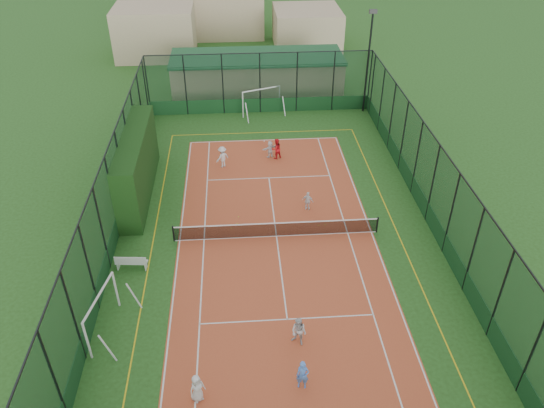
{
  "coord_description": "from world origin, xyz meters",
  "views": [
    {
      "loc": [
        -1.99,
        -23.86,
        18.57
      ],
      "look_at": [
        -0.14,
        1.54,
        1.2
      ],
      "focal_mm": 35.0,
      "sensor_mm": 36.0,
      "label": 1
    }
  ],
  "objects_px": {
    "floodlight_ne": "(368,63)",
    "child_near_left": "(197,388)",
    "clubhouse": "(257,72)",
    "child_far_left": "(222,157)",
    "child_near_right": "(299,332)",
    "coach": "(276,149)",
    "futsal_goal_far": "(261,102)",
    "white_bench": "(131,262)",
    "child_near_mid": "(303,375)",
    "child_far_right": "(308,201)",
    "child_far_back": "(270,149)",
    "futsal_goal_near": "(102,314)"
  },
  "relations": [
    {
      "from": "child_near_mid",
      "to": "coach",
      "type": "distance_m",
      "value": 19.23
    },
    {
      "from": "clubhouse",
      "to": "child_far_right",
      "type": "relative_size",
      "value": 12.33
    },
    {
      "from": "child_near_left",
      "to": "child_far_back",
      "type": "bearing_deg",
      "value": 42.89
    },
    {
      "from": "white_bench",
      "to": "child_far_back",
      "type": "xyz_separation_m",
      "value": [
        8.08,
        11.49,
        0.16
      ]
    },
    {
      "from": "child_near_right",
      "to": "futsal_goal_far",
      "type": "bearing_deg",
      "value": 127.13
    },
    {
      "from": "floodlight_ne",
      "to": "child_near_left",
      "type": "bearing_deg",
      "value": -114.99
    },
    {
      "from": "child_near_left",
      "to": "child_far_back",
      "type": "height_order",
      "value": "child_near_left"
    },
    {
      "from": "floodlight_ne",
      "to": "child_near_left",
      "type": "height_order",
      "value": "floodlight_ne"
    },
    {
      "from": "clubhouse",
      "to": "child_near_right",
      "type": "distance_m",
      "value": 29.88
    },
    {
      "from": "clubhouse",
      "to": "futsal_goal_far",
      "type": "xyz_separation_m",
      "value": [
        0.08,
        -5.41,
        -0.49
      ]
    },
    {
      "from": "floodlight_ne",
      "to": "child_far_back",
      "type": "distance_m",
      "value": 11.62
    },
    {
      "from": "floodlight_ne",
      "to": "child_far_left",
      "type": "bearing_deg",
      "value": -144.05
    },
    {
      "from": "child_near_left",
      "to": "child_near_mid",
      "type": "distance_m",
      "value": 4.27
    },
    {
      "from": "clubhouse",
      "to": "coach",
      "type": "bearing_deg",
      "value": -86.86
    },
    {
      "from": "child_far_right",
      "to": "futsal_goal_far",
      "type": "bearing_deg",
      "value": -54.06
    },
    {
      "from": "white_bench",
      "to": "child_near_right",
      "type": "distance_m",
      "value": 9.94
    },
    {
      "from": "futsal_goal_near",
      "to": "coach",
      "type": "xyz_separation_m",
      "value": [
        9.1,
        15.53,
        -0.3
      ]
    },
    {
      "from": "child_far_back",
      "to": "child_far_right",
      "type": "bearing_deg",
      "value": 76.63
    },
    {
      "from": "coach",
      "to": "futsal_goal_far",
      "type": "bearing_deg",
      "value": -112.42
    },
    {
      "from": "clubhouse",
      "to": "child_near_right",
      "type": "relative_size",
      "value": 10.28
    },
    {
      "from": "futsal_goal_near",
      "to": "child_far_right",
      "type": "bearing_deg",
      "value": -37.08
    },
    {
      "from": "child_near_mid",
      "to": "child_far_left",
      "type": "distance_m",
      "value": 18.58
    },
    {
      "from": "futsal_goal_far",
      "to": "child_near_right",
      "type": "distance_m",
      "value": 24.46
    },
    {
      "from": "clubhouse",
      "to": "futsal_goal_far",
      "type": "relative_size",
      "value": 4.51
    },
    {
      "from": "child_far_left",
      "to": "floodlight_ne",
      "type": "bearing_deg",
      "value": 178.59
    },
    {
      "from": "clubhouse",
      "to": "child_far_left",
      "type": "distance_m",
      "value": 14.23
    },
    {
      "from": "child_far_right",
      "to": "child_far_back",
      "type": "bearing_deg",
      "value": -47.11
    },
    {
      "from": "floodlight_ne",
      "to": "futsal_goal_near",
      "type": "xyz_separation_m",
      "value": [
        -16.99,
        -23.05,
        -3.06
      ]
    },
    {
      "from": "clubhouse",
      "to": "child_near_right",
      "type": "bearing_deg",
      "value": -89.31
    },
    {
      "from": "coach",
      "to": "futsal_goal_near",
      "type": "bearing_deg",
      "value": 32.41
    },
    {
      "from": "child_far_back",
      "to": "child_near_mid",
      "type": "bearing_deg",
      "value": 61.36
    },
    {
      "from": "white_bench",
      "to": "child_far_right",
      "type": "xyz_separation_m",
      "value": [
        9.91,
        4.76,
        0.16
      ]
    },
    {
      "from": "coach",
      "to": "child_near_left",
      "type": "bearing_deg",
      "value": 49.2
    },
    {
      "from": "child_far_left",
      "to": "child_far_back",
      "type": "bearing_deg",
      "value": 161.56
    },
    {
      "from": "child_far_left",
      "to": "coach",
      "type": "relative_size",
      "value": 1.02
    },
    {
      "from": "white_bench",
      "to": "child_far_right",
      "type": "relative_size",
      "value": 1.36
    },
    {
      "from": "futsal_goal_far",
      "to": "white_bench",
      "type": "bearing_deg",
      "value": -132.97
    },
    {
      "from": "futsal_goal_far",
      "to": "child_far_right",
      "type": "relative_size",
      "value": 2.73
    },
    {
      "from": "futsal_goal_near",
      "to": "child_near_mid",
      "type": "height_order",
      "value": "futsal_goal_near"
    },
    {
      "from": "clubhouse",
      "to": "white_bench",
      "type": "bearing_deg",
      "value": -107.86
    },
    {
      "from": "futsal_goal_far",
      "to": "child_far_right",
      "type": "height_order",
      "value": "futsal_goal_far"
    },
    {
      "from": "futsal_goal_near",
      "to": "child_far_left",
      "type": "bearing_deg",
      "value": -7.71
    },
    {
      "from": "child_far_left",
      "to": "futsal_goal_far",
      "type": "bearing_deg",
      "value": -147.83
    },
    {
      "from": "floodlight_ne",
      "to": "child_far_left",
      "type": "xyz_separation_m",
      "value": [
        -11.68,
        -8.47,
        -3.35
      ]
    },
    {
      "from": "child_near_left",
      "to": "child_near_mid",
      "type": "bearing_deg",
      "value": -30.94
    },
    {
      "from": "clubhouse",
      "to": "child_far_right",
      "type": "height_order",
      "value": "clubhouse"
    },
    {
      "from": "child_near_right",
      "to": "coach",
      "type": "bearing_deg",
      "value": 125.29
    },
    {
      "from": "futsal_goal_near",
      "to": "futsal_goal_far",
      "type": "distance_m",
      "value": 24.54
    },
    {
      "from": "coach",
      "to": "floodlight_ne",
      "type": "bearing_deg",
      "value": -163.6
    },
    {
      "from": "child_near_left",
      "to": "futsal_goal_near",
      "type": "bearing_deg",
      "value": 102.81
    }
  ]
}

